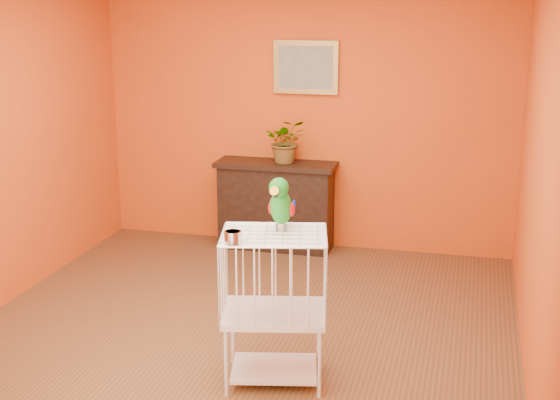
# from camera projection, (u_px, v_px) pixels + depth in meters

# --- Properties ---
(ground) EXTENTS (4.50, 4.50, 0.00)m
(ground) POSITION_uv_depth(u_px,v_px,m) (238.00, 335.00, 5.70)
(ground) COLOR brown
(ground) RESTS_ON ground
(room_shell) EXTENTS (4.50, 4.50, 4.50)m
(room_shell) POSITION_uv_depth(u_px,v_px,m) (235.00, 121.00, 5.30)
(room_shell) COLOR #DB4914
(room_shell) RESTS_ON ground
(console_cabinet) EXTENTS (1.16, 0.42, 0.86)m
(console_cabinet) POSITION_uv_depth(u_px,v_px,m) (276.00, 205.00, 7.57)
(console_cabinet) COLOR black
(console_cabinet) RESTS_ON ground
(potted_plant) EXTENTS (0.49, 0.52, 0.33)m
(potted_plant) POSITION_uv_depth(u_px,v_px,m) (286.00, 146.00, 7.38)
(potted_plant) COLOR #26722D
(potted_plant) RESTS_ON console_cabinet
(framed_picture) EXTENTS (0.62, 0.04, 0.50)m
(framed_picture) POSITION_uv_depth(u_px,v_px,m) (306.00, 67.00, 7.33)
(framed_picture) COLOR #A8843C
(framed_picture) RESTS_ON room_shell
(birdcage) EXTENTS (0.73, 0.62, 0.99)m
(birdcage) POSITION_uv_depth(u_px,v_px,m) (274.00, 306.00, 4.92)
(birdcage) COLOR white
(birdcage) RESTS_ON ground
(feed_cup) EXTENTS (0.10, 0.10, 0.07)m
(feed_cup) POSITION_uv_depth(u_px,v_px,m) (233.00, 237.00, 4.60)
(feed_cup) COLOR silver
(feed_cup) RESTS_ON birdcage
(parrot) EXTENTS (0.17, 0.31, 0.35)m
(parrot) POSITION_uv_depth(u_px,v_px,m) (281.00, 203.00, 4.82)
(parrot) COLOR #59544C
(parrot) RESTS_ON birdcage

